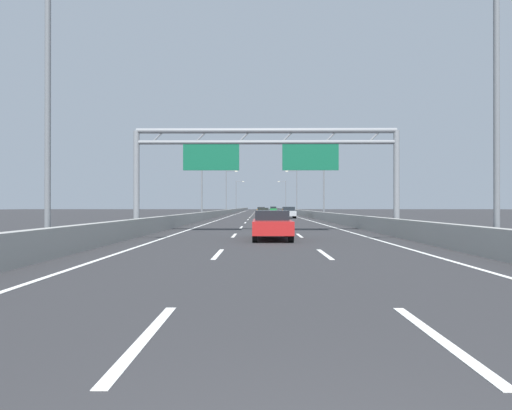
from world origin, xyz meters
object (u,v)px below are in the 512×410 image
(yellow_car, at_px, (263,212))
(streetlamp_left_far, at_px, (227,189))
(streetlamp_left_distant, at_px, (237,194))
(red_car, at_px, (272,225))
(streetlamp_left_mid, at_px, (204,176))
(streetlamp_right_near, at_px, (490,96))
(sign_gantry, at_px, (265,154))
(streetlamp_right_mid, at_px, (322,176))
(streetlamp_right_distant, at_px, (285,194))
(silver_car, at_px, (289,212))
(orange_car, at_px, (261,210))
(streetlamp_left_near, at_px, (55,97))
(streetlamp_right_far, at_px, (296,189))
(green_car, at_px, (273,209))

(yellow_car, bearing_deg, streetlamp_left_far, 103.99)
(streetlamp_left_distant, bearing_deg, red_car, -86.00)
(streetlamp_left_mid, bearing_deg, streetlamp_right_near, -68.83)
(sign_gantry, xyz_separation_m, streetlamp_left_mid, (-7.39, 27.52, 0.59))
(streetlamp_left_mid, relative_size, red_car, 2.16)
(streetlamp_right_mid, bearing_deg, streetlamp_left_far, 111.17)
(streetlamp_right_distant, bearing_deg, streetlamp_right_mid, -90.00)
(silver_car, bearing_deg, orange_car, 95.49)
(streetlamp_left_mid, height_order, yellow_car, streetlamp_left_mid)
(sign_gantry, distance_m, streetlamp_left_near, 13.30)
(yellow_car, bearing_deg, streetlamp_left_distant, 96.26)
(streetlamp_right_distant, bearing_deg, sign_gantry, -94.12)
(streetlamp_right_far, distance_m, green_car, 26.90)
(streetlamp_left_distant, distance_m, yellow_car, 69.43)
(streetlamp_right_mid, bearing_deg, orange_car, 100.24)
(sign_gantry, xyz_separation_m, streetlamp_left_distant, (-7.39, 104.63, 0.59))
(streetlamp_left_mid, bearing_deg, green_car, 80.47)
(streetlamp_right_mid, distance_m, streetlamp_left_distant, 78.55)
(streetlamp_right_near, xyz_separation_m, red_car, (-7.26, 6.11, -4.67))
(streetlamp_left_near, bearing_deg, yellow_car, 80.84)
(streetlamp_left_far, relative_size, green_car, 2.20)
(sign_gantry, relative_size, streetlamp_left_mid, 1.70)
(streetlamp_left_mid, distance_m, streetlamp_right_mid, 14.93)
(streetlamp_right_mid, bearing_deg, yellow_car, 131.82)
(green_car, bearing_deg, red_car, -91.89)
(sign_gantry, distance_m, streetlamp_right_distant, 104.90)
(sign_gantry, xyz_separation_m, orange_car, (0.02, 69.16, -4.07))
(streetlamp_left_far, bearing_deg, streetlamp_left_mid, -90.00)
(streetlamp_left_mid, xyz_separation_m, orange_car, (7.41, 41.65, -4.66))
(orange_car, bearing_deg, streetlamp_left_distant, 101.80)
(streetlamp_right_near, bearing_deg, sign_gantry, 124.34)
(streetlamp_right_near, relative_size, green_car, 2.20)
(streetlamp_left_far, distance_m, streetlamp_right_far, 14.93)
(orange_car, bearing_deg, streetlamp_right_near, -84.64)
(streetlamp_left_mid, bearing_deg, silver_car, 20.99)
(streetlamp_left_near, distance_m, red_car, 10.86)
(streetlamp_left_far, bearing_deg, green_car, 67.46)
(streetlamp_right_far, relative_size, streetlamp_right_distant, 1.00)
(streetlamp_right_mid, bearing_deg, streetlamp_left_mid, 180.00)
(yellow_car, height_order, orange_car, orange_car)
(sign_gantry, height_order, streetlamp_right_distant, streetlamp_right_distant)
(streetlamp_right_near, distance_m, green_car, 103.48)
(streetlamp_left_distant, distance_m, orange_car, 36.53)
(streetlamp_right_distant, height_order, orange_car, streetlamp_right_distant)
(yellow_car, bearing_deg, silver_car, -49.39)
(streetlamp_right_mid, bearing_deg, sign_gantry, -105.33)
(sign_gantry, xyz_separation_m, streetlamp_right_mid, (7.54, 27.52, 0.59))
(streetlamp_right_near, xyz_separation_m, silver_car, (-3.93, 42.78, -4.62))
(streetlamp_right_near, height_order, orange_car, streetlamp_right_near)
(streetlamp_left_distant, bearing_deg, orange_car, -78.20)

